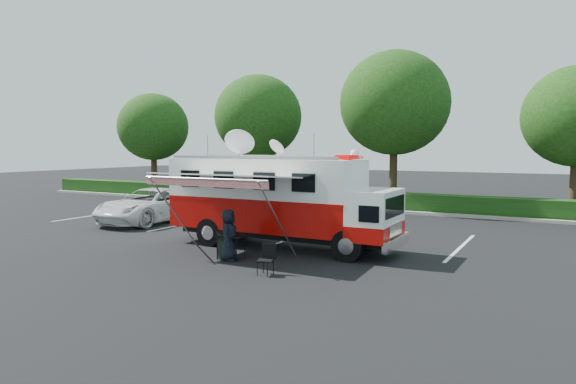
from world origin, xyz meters
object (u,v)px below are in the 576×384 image
command_truck (279,199)px  trash_bin (226,245)px  white_suv (151,222)px  folding_table (231,237)px

command_truck → trash_bin: 2.76m
white_suv → folding_table: size_ratio=5.77×
command_truck → trash_bin: bearing=-103.8°
white_suv → trash_bin: size_ratio=6.53×
folding_table → command_truck: bearing=80.9°
command_truck → folding_table: size_ratio=8.38×
command_truck → trash_bin: command_truck is taller
folding_table → trash_bin: 0.34m
command_truck → folding_table: (-0.38, -2.39, -0.98)m
folding_table → white_suv: bearing=148.7°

